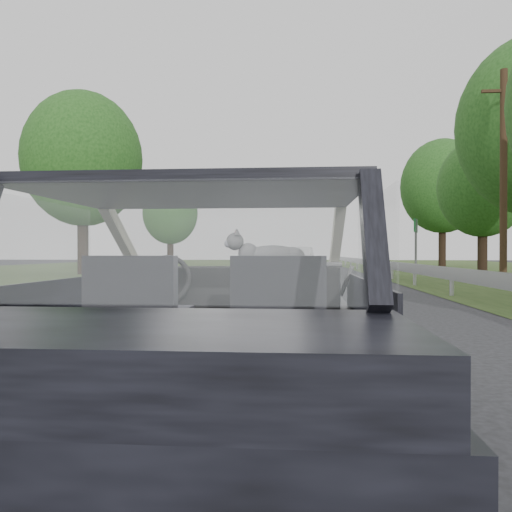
% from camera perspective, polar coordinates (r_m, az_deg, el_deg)
% --- Properties ---
extents(ground, '(140.00, 140.00, 0.00)m').
position_cam_1_polar(ground, '(3.26, -4.63, -19.44)').
color(ground, '#3C3C42').
rests_on(ground, ground).
extents(subject_car, '(1.80, 4.00, 1.45)m').
position_cam_1_polar(subject_car, '(3.09, -4.64, -6.70)').
color(subject_car, black).
rests_on(subject_car, ground).
extents(dashboard, '(1.58, 0.45, 0.30)m').
position_cam_1_polar(dashboard, '(3.69, -3.06, -3.58)').
color(dashboard, black).
rests_on(dashboard, subject_car).
extents(driver_seat, '(0.50, 0.72, 0.42)m').
position_cam_1_polar(driver_seat, '(2.89, -13.46, -4.11)').
color(driver_seat, '#262628').
rests_on(driver_seat, subject_car).
extents(passenger_seat, '(0.50, 0.72, 0.42)m').
position_cam_1_polar(passenger_seat, '(2.75, 2.64, -4.34)').
color(passenger_seat, '#262628').
rests_on(passenger_seat, subject_car).
extents(steering_wheel, '(0.36, 0.36, 0.04)m').
position_cam_1_polar(steering_wheel, '(3.48, -10.27, -2.68)').
color(steering_wheel, black).
rests_on(steering_wheel, dashboard).
extents(cat, '(0.65, 0.32, 0.28)m').
position_cam_1_polar(cat, '(3.66, 1.94, 0.15)').
color(cat, gray).
rests_on(cat, dashboard).
extents(guardrail, '(0.05, 90.00, 0.32)m').
position_cam_1_polar(guardrail, '(13.58, 20.98, -1.84)').
color(guardrail, '#A0A1A2').
rests_on(guardrail, ground).
extents(other_car, '(2.08, 4.44, 1.42)m').
position_cam_1_polar(other_car, '(28.38, 4.86, -0.39)').
color(other_car, silver).
rests_on(other_car, ground).
extents(highway_sign, '(0.50, 1.07, 2.76)m').
position_cam_1_polar(highway_sign, '(25.78, 17.80, 1.00)').
color(highway_sign, '#106A29').
rests_on(highway_sign, ground).
extents(utility_pole, '(0.29, 0.29, 7.23)m').
position_cam_1_polar(utility_pole, '(18.80, 26.44, 8.04)').
color(utility_pole, '#372215').
rests_on(utility_pole, ground).
extents(tree_2, '(5.52, 5.52, 7.14)m').
position_cam_1_polar(tree_2, '(29.61, 24.47, 5.15)').
color(tree_2, '#194115').
rests_on(tree_2, ground).
extents(tree_3, '(7.54, 7.54, 9.64)m').
position_cam_1_polar(tree_3, '(41.57, 20.52, 5.52)').
color(tree_3, '#194115').
rests_on(tree_3, ground).
extents(tree_5, '(6.05, 6.05, 9.02)m').
position_cam_1_polar(tree_5, '(27.05, -19.18, 7.62)').
color(tree_5, '#194115').
rests_on(tree_5, ground).
extents(tree_6, '(5.57, 5.57, 6.42)m').
position_cam_1_polar(tree_6, '(39.20, -9.77, 3.49)').
color(tree_6, '#194115').
rests_on(tree_6, ground).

